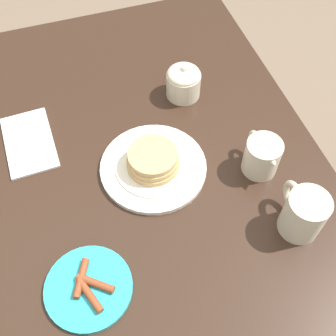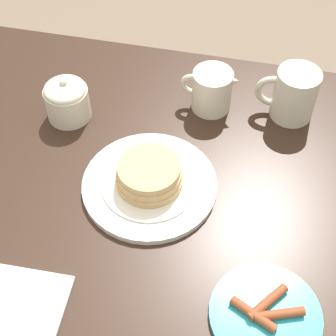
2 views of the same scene
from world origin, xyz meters
name	(u,v)px [view 1 (image 1 of 2)]	position (x,y,z in m)	size (l,w,h in m)	color
ground_plane	(149,277)	(0.00, 0.00, 0.00)	(8.00, 8.00, 0.00)	#7A6651
dining_table	(140,194)	(0.00, 0.00, 0.61)	(1.13, 0.83, 0.74)	#332116
pancake_plate	(153,164)	(-0.03, -0.03, 0.76)	(0.24, 0.24, 0.06)	white
side_plate_bacon	(89,288)	(-0.25, 0.16, 0.75)	(0.17, 0.17, 0.02)	#2DADBC
coffee_mug	(303,213)	(-0.25, -0.27, 0.80)	(0.12, 0.08, 0.10)	beige
creamer_pitcher	(262,156)	(-0.10, -0.26, 0.79)	(0.12, 0.08, 0.09)	beige
sugar_bowl	(183,82)	(0.17, -0.17, 0.79)	(0.09, 0.09, 0.09)	beige
napkin	(29,142)	(0.13, 0.22, 0.75)	(0.19, 0.12, 0.01)	white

